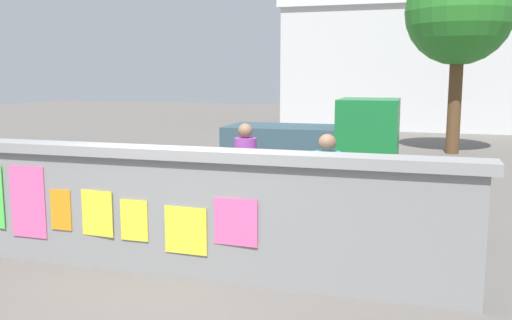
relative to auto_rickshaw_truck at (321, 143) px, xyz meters
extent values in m
plane|color=#605B56|center=(-0.44, 2.20, -0.90)|extent=(60.00, 60.00, 0.00)
cube|color=gray|center=(-0.44, -5.80, -0.21)|extent=(6.36, 0.30, 1.38)
cube|color=gray|center=(-0.44, -5.80, 0.54)|extent=(6.56, 0.42, 0.12)
cube|color=#F9599E|center=(-2.57, -5.96, -0.13)|extent=(0.50, 0.01, 0.91)
cube|color=orange|center=(-2.10, -5.96, -0.20)|extent=(0.28, 0.01, 0.51)
cube|color=yellow|center=(-1.59, -5.96, -0.20)|extent=(0.43, 0.04, 0.56)
cube|color=yellow|center=(-1.09, -5.96, -0.25)|extent=(0.35, 0.01, 0.49)
cube|color=yellow|center=(-0.44, -5.96, -0.32)|extent=(0.52, 0.02, 0.55)
cube|color=#F9599E|center=(0.17, -5.96, -0.17)|extent=(0.51, 0.03, 0.53)
cylinder|color=black|center=(1.08, 0.67, -0.55)|extent=(0.70, 0.21, 0.70)
cylinder|color=black|center=(1.10, -0.63, -0.55)|extent=(0.70, 0.21, 0.70)
cylinder|color=black|center=(-1.42, 0.62, -0.55)|extent=(0.70, 0.21, 0.70)
cylinder|color=black|center=(-1.40, -0.68, -0.55)|extent=(0.70, 0.21, 0.70)
cube|color=#197233|center=(0.99, 0.02, 0.20)|extent=(1.23, 1.52, 1.50)
cube|color=#334C59|center=(-0.81, -0.01, -0.10)|extent=(2.43, 1.54, 0.90)
cylinder|color=black|center=(1.30, -3.55, -0.60)|extent=(0.61, 0.15, 0.60)
cylinder|color=black|center=(2.60, -3.66, -0.60)|extent=(0.61, 0.17, 0.60)
cube|color=red|center=(1.95, -3.60, -0.32)|extent=(1.02, 0.32, 0.32)
cube|color=black|center=(2.15, -3.62, -0.14)|extent=(0.58, 0.26, 0.10)
cube|color=#262626|center=(1.40, -3.56, -0.05)|extent=(0.08, 0.56, 0.03)
cylinder|color=black|center=(-2.25, -3.07, -0.57)|extent=(0.66, 0.12, 0.66)
cylinder|color=black|center=(-1.20, -3.20, -0.57)|extent=(0.66, 0.12, 0.66)
cube|color=gold|center=(-1.72, -3.13, -0.39)|extent=(0.95, 0.15, 0.06)
cylinder|color=gold|center=(-1.58, -3.15, -0.17)|extent=(0.03, 0.03, 0.40)
cube|color=black|center=(-1.58, -3.15, 0.03)|extent=(0.21, 0.10, 0.05)
cube|color=black|center=(-2.20, -3.08, -0.02)|extent=(0.09, 0.44, 0.03)
cylinder|color=purple|center=(0.89, -4.86, -0.50)|extent=(0.12, 0.12, 0.80)
cylinder|color=purple|center=(1.07, -4.86, -0.50)|extent=(0.12, 0.12, 0.80)
cylinder|color=#338CBF|center=(0.98, -4.86, 0.20)|extent=(0.34, 0.34, 0.60)
sphere|color=#8C664C|center=(0.98, -4.86, 0.61)|extent=(0.22, 0.22, 0.22)
cylinder|color=yellow|center=(-0.48, -3.81, -0.50)|extent=(0.12, 0.12, 0.80)
cylinder|color=yellow|center=(-0.43, -3.64, -0.50)|extent=(0.12, 0.12, 0.80)
cylinder|color=purple|center=(-0.46, -3.72, 0.20)|extent=(0.43, 0.43, 0.60)
sphere|color=#8C664C|center=(-0.46, -3.72, 0.61)|extent=(0.22, 0.22, 0.22)
cylinder|color=brown|center=(2.90, 5.94, 0.64)|extent=(0.39, 0.39, 3.07)
sphere|color=#277625|center=(2.90, 5.94, 3.26)|extent=(3.09, 3.09, 3.09)
cube|color=silver|center=(1.17, 15.07, 1.70)|extent=(10.46, 5.96, 5.19)
cube|color=silver|center=(1.17, 15.07, 4.54)|extent=(10.76, 6.26, 0.50)
camera|label=1|loc=(2.13, -11.57, 1.43)|focal=38.97mm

